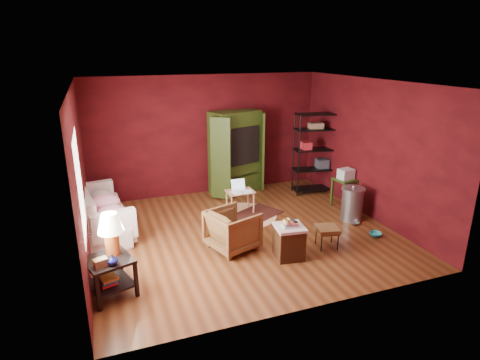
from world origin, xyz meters
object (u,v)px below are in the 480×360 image
Objects in this scene: armchair at (233,228)px; tv_armoire at (236,151)px; laptop_desk at (240,193)px; sofa at (103,212)px; hamper at (289,241)px; wire_shelving at (315,150)px; side_table at (110,247)px.

tv_armoire is (1.04, 2.76, 0.64)m from armchair.
armchair reaches higher than laptop_desk.
armchair is (2.09, -1.53, -0.00)m from sofa.
tv_armoire is (0.26, 3.39, 0.73)m from hamper.
wire_shelving is at bearing -40.10° from tv_armoire.
laptop_desk is 0.36× the size of tv_armoire.
sofa reaches higher than armchair.
laptop_desk is at bearing 92.61° from hamper.
wire_shelving is at bearing 14.91° from laptop_desk.
side_table reaches higher than armchair.
sofa is 4.95m from wire_shelving.
side_table is (-2.05, -0.66, 0.32)m from armchair.
wire_shelving reaches higher than hamper.
hamper is (2.82, 0.03, -0.42)m from side_table.
side_table is 5.55m from wire_shelving.
armchair is 0.39× the size of tv_armoire.
sofa is at bearing -165.25° from wire_shelving.
sofa reaches higher than laptop_desk.
armchair is at bearing -114.89° from laptop_desk.
hamper is 3.47m from tv_armoire.
armchair is 0.66× the size of side_table.
side_table is 3.48m from laptop_desk.
side_table is 2.85m from hamper.
sofa is 3.42m from tv_armoire.
wire_shelving is (1.75, -0.70, 0.03)m from tv_armoire.
wire_shelving is at bearing -72.48° from armchair.
hamper is at bearing 0.63° from side_table.
hamper is 0.33× the size of tv_armoire.
sofa is at bearing 91.18° from side_table.
laptop_desk reaches higher than hamper.
tv_armoire reaches higher than laptop_desk.
tv_armoire reaches higher than wire_shelving.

